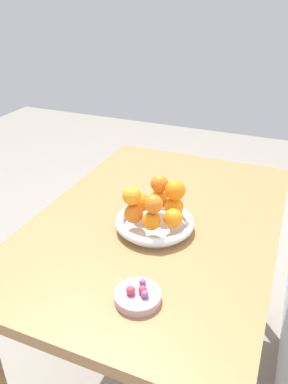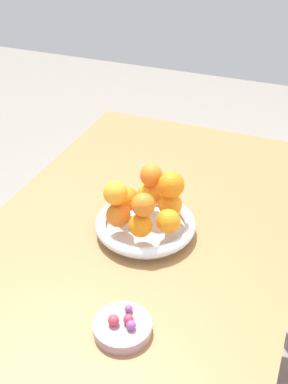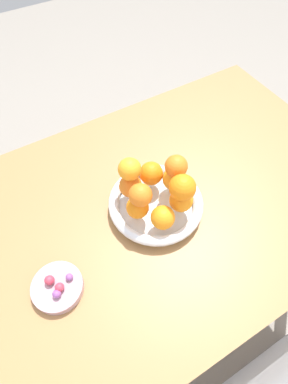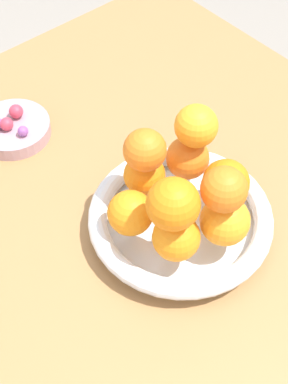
# 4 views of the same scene
# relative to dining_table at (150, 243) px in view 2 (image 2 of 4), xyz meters

# --- Properties ---
(dining_table) EXTENTS (1.10, 0.76, 0.74)m
(dining_table) POSITION_rel_dining_table_xyz_m (0.00, 0.00, 0.00)
(dining_table) COLOR #9E7042
(dining_table) RESTS_ON ground_plane
(fruit_bowl) EXTENTS (0.24, 0.24, 0.04)m
(fruit_bowl) POSITION_rel_dining_table_xyz_m (0.06, 0.01, 0.11)
(fruit_bowl) COLOR silver
(fruit_bowl) RESTS_ON dining_table
(candy_dish) EXTENTS (0.11, 0.11, 0.02)m
(candy_dish) POSITION_rel_dining_table_xyz_m (0.36, 0.08, 0.10)
(candy_dish) COLOR #B28C99
(candy_dish) RESTS_ON dining_table
(orange_0) EXTENTS (0.06, 0.06, 0.06)m
(orange_0) POSITION_rel_dining_table_xyz_m (0.04, -0.05, 0.16)
(orange_0) COLOR orange
(orange_0) RESTS_ON fruit_bowl
(orange_1) EXTENTS (0.06, 0.06, 0.06)m
(orange_1) POSITION_rel_dining_table_xyz_m (0.11, -0.04, 0.16)
(orange_1) COLOR orange
(orange_1) RESTS_ON fruit_bowl
(orange_2) EXTENTS (0.06, 0.06, 0.06)m
(orange_2) POSITION_rel_dining_table_xyz_m (0.12, 0.02, 0.16)
(orange_2) COLOR orange
(orange_2) RESTS_ON fruit_bowl
(orange_3) EXTENTS (0.06, 0.06, 0.06)m
(orange_3) POSITION_rel_dining_table_xyz_m (0.09, 0.08, 0.16)
(orange_3) COLOR orange
(orange_3) RESTS_ON fruit_bowl
(orange_4) EXTENTS (0.06, 0.06, 0.06)m
(orange_4) POSITION_rel_dining_table_xyz_m (0.02, 0.06, 0.16)
(orange_4) COLOR orange
(orange_4) RESTS_ON fruit_bowl
(orange_5) EXTENTS (0.06, 0.06, 0.06)m
(orange_5) POSITION_rel_dining_table_xyz_m (0.00, 0.00, 0.16)
(orange_5) COLOR orange
(orange_5) RESTS_ON fruit_bowl
(orange_6) EXTENTS (0.06, 0.06, 0.06)m
(orange_6) POSITION_rel_dining_table_xyz_m (0.10, -0.05, 0.22)
(orange_6) COLOR orange
(orange_6) RESTS_ON orange_1
(orange_7) EXTENTS (0.06, 0.06, 0.06)m
(orange_7) POSITION_rel_dining_table_xyz_m (0.01, 0.01, 0.22)
(orange_7) COLOR orange
(orange_7) RESTS_ON orange_5
(orange_8) EXTENTS (0.05, 0.05, 0.05)m
(orange_8) POSITION_rel_dining_table_xyz_m (0.12, 0.03, 0.21)
(orange_8) COLOR orange
(orange_8) RESTS_ON orange_2
(orange_9) EXTENTS (0.06, 0.06, 0.06)m
(orange_9) POSITION_rel_dining_table_xyz_m (0.03, 0.06, 0.22)
(orange_9) COLOR orange
(orange_9) RESTS_ON orange_4
(candy_ball_0) EXTENTS (0.02, 0.02, 0.02)m
(candy_ball_0) POSITION_rel_dining_table_xyz_m (0.37, 0.07, 0.12)
(candy_ball_0) COLOR #C6384C
(candy_ball_0) RESTS_ON candy_dish
(candy_ball_1) EXTENTS (0.02, 0.02, 0.02)m
(candy_ball_1) POSITION_rel_dining_table_xyz_m (0.37, 0.10, 0.12)
(candy_ball_1) COLOR #8C4C99
(candy_ball_1) RESTS_ON candy_dish
(candy_ball_2) EXTENTS (0.02, 0.02, 0.02)m
(candy_ball_2) POSITION_rel_dining_table_xyz_m (0.33, 0.08, 0.12)
(candy_ball_2) COLOR #8C4C99
(candy_ball_2) RESTS_ON candy_dish
(candy_ball_3) EXTENTS (0.02, 0.02, 0.02)m
(candy_ball_3) POSITION_rel_dining_table_xyz_m (0.36, 0.09, 0.12)
(candy_ball_3) COLOR #C6384C
(candy_ball_3) RESTS_ON candy_dish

